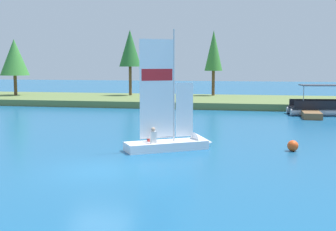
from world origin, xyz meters
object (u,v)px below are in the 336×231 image
sailboat (178,140)px  channel_buoy (293,146)px  shoreline_tree_midleft (130,49)px  wooden_dock (309,112)px  shoreline_tree_centre (214,51)px  pontoon_boat (325,107)px  shoreline_tree_left (14,57)px

sailboat → channel_buoy: sailboat is taller
sailboat → shoreline_tree_midleft: bearing=78.1°
wooden_dock → shoreline_tree_centre: bearing=125.2°
sailboat → pontoon_boat: size_ratio=1.02×
wooden_dock → pontoon_boat: (1.38, 0.69, 0.40)m
sailboat → wooden_dock: bearing=31.7°
pontoon_boat → channel_buoy: (-3.90, -17.33, -0.38)m
shoreline_tree_midleft → channel_buoy: (16.84, -28.67, -5.94)m
shoreline_tree_midleft → sailboat: shoreline_tree_midleft is taller
shoreline_tree_centre → pontoon_boat: size_ratio=1.20×
shoreline_tree_centre → sailboat: 31.26m
shoreline_tree_midleft → channel_buoy: bearing=-59.6°
shoreline_tree_left → shoreline_tree_midleft: (13.50, 2.77, 1.04)m
shoreline_tree_midleft → channel_buoy: 33.78m
shoreline_tree_left → channel_buoy: size_ratio=12.04×
shoreline_tree_left → channel_buoy: 40.20m
wooden_dock → channel_buoy: (-2.52, -16.64, 0.02)m
shoreline_tree_left → pontoon_boat: (34.24, -8.58, -4.52)m
shoreline_tree_left → shoreline_tree_midleft: bearing=11.6°
wooden_dock → pontoon_boat: 1.59m
shoreline_tree_left → pontoon_boat: size_ratio=1.05×
shoreline_tree_centre → channel_buoy: 31.51m
shoreline_tree_midleft → pontoon_boat: size_ratio=1.22×
wooden_dock → shoreline_tree_midleft: bearing=148.1°
wooden_dock → channel_buoy: 16.83m
shoreline_tree_centre → shoreline_tree_midleft: bearing=-171.2°
shoreline_tree_centre → channel_buoy: size_ratio=13.81×
channel_buoy → shoreline_tree_centre: bearing=103.1°
sailboat → channel_buoy: 5.80m
wooden_dock → sailboat: (-8.28, -17.21, 0.24)m
shoreline_tree_centre → shoreline_tree_left: bearing=-169.6°
pontoon_boat → shoreline_tree_midleft: bearing=144.3°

